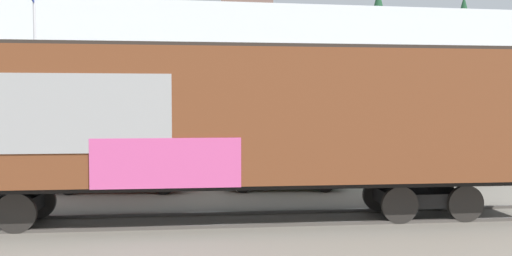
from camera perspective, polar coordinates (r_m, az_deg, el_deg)
name	(u,v)px	position (r m, az deg, el deg)	size (l,w,h in m)	color
ground_plane	(192,222)	(12.60, -7.47, -10.73)	(260.00, 260.00, 0.00)	slate
track	(242,219)	(12.64, -1.62, -10.48)	(60.02, 4.33, 0.08)	#4C4742
freight_car	(214,119)	(12.28, -4.86, 1.10)	(17.04, 3.56, 4.45)	brown
flagpole	(35,55)	(24.75, -24.28, 7.67)	(0.28, 1.32, 8.50)	silver
hillside	(188,79)	(69.87, -7.92, 5.64)	(111.44, 41.48, 18.01)	silver
parked_car_red	(122,165)	(17.52, -15.29, -4.21)	(4.71, 2.31, 1.70)	#B21E1E
parked_car_green	(280,166)	(17.39, 2.84, -4.42)	(4.24, 2.37, 1.56)	#1E5933
parked_car_black	(433,161)	(19.68, 19.80, -3.64)	(4.70, 2.31, 1.57)	black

